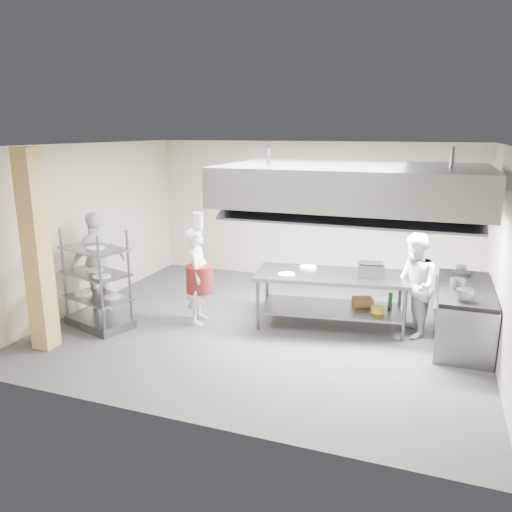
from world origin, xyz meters
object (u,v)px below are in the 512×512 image
(chef_line, at_px, (414,286))
(griddle, at_px, (371,270))
(cooking_range, at_px, (463,316))
(stockpot, at_px, (458,284))
(pass_rack, at_px, (97,279))
(island, at_px, (330,300))
(chef_head, at_px, (198,276))
(chef_plating, at_px, (98,264))

(chef_line, bearing_deg, griddle, -112.49)
(chef_line, height_order, griddle, chef_line)
(cooking_range, distance_m, stockpot, 0.60)
(chef_line, bearing_deg, pass_rack, -92.47)
(island, xyz_separation_m, chef_head, (-2.16, -0.62, 0.37))
(griddle, bearing_deg, pass_rack, -171.29)
(island, relative_size, cooking_range, 1.24)
(chef_line, bearing_deg, chef_plating, -98.83)
(island, xyz_separation_m, pass_rack, (-3.65, -1.38, 0.38))
(chef_head, relative_size, griddle, 3.96)
(cooking_range, height_order, stockpot, stockpot)
(cooking_range, bearing_deg, island, -178.50)
(stockpot, bearing_deg, chef_line, 165.90)
(pass_rack, bearing_deg, chef_line, 33.28)
(island, xyz_separation_m, stockpot, (1.94, -0.12, 0.52))
(island, distance_m, griddle, 0.84)
(pass_rack, relative_size, griddle, 4.02)
(chef_line, height_order, chef_plating, chef_plating)
(pass_rack, xyz_separation_m, griddle, (4.28, 1.46, 0.18))
(chef_head, height_order, griddle, chef_head)
(pass_rack, bearing_deg, cooking_range, 31.41)
(stockpot, bearing_deg, cooking_range, 52.28)
(chef_head, bearing_deg, chef_plating, 82.04)
(chef_line, relative_size, griddle, 4.02)
(chef_head, distance_m, chef_line, 3.53)
(chef_line, distance_m, stockpot, 0.66)
(chef_plating, relative_size, griddle, 4.47)
(island, xyz_separation_m, chef_plating, (-4.00, -0.85, 0.47))
(pass_rack, distance_m, griddle, 4.52)
(cooking_range, relative_size, stockpot, 8.90)
(cooking_range, bearing_deg, chef_head, -170.97)
(island, height_order, pass_rack, pass_rack)
(chef_head, bearing_deg, stockpot, -98.33)
(pass_rack, relative_size, cooking_range, 0.83)
(chef_plating, bearing_deg, chef_line, 118.51)
(pass_rack, height_order, chef_plating, chef_plating)
(island, xyz_separation_m, griddle, (0.63, 0.09, 0.56))
(chef_line, distance_m, chef_plating, 5.39)
(chef_line, height_order, stockpot, chef_line)
(cooking_range, bearing_deg, pass_rack, -165.98)
(island, distance_m, stockpot, 2.02)
(island, distance_m, chef_head, 2.27)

